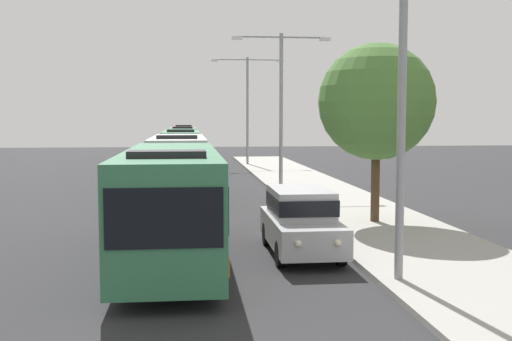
% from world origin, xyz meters
% --- Properties ---
extents(bus_lead, '(2.58, 10.51, 3.21)m').
position_xyz_m(bus_lead, '(-1.30, 10.94, 1.69)').
color(bus_lead, '#33724C').
rests_on(bus_lead, ground_plane).
extents(bus_second_in_line, '(2.58, 11.04, 3.21)m').
position_xyz_m(bus_second_in_line, '(-1.30, 24.16, 1.69)').
color(bus_second_in_line, silver).
rests_on(bus_second_in_line, ground_plane).
extents(bus_middle, '(2.58, 12.18, 3.21)m').
position_xyz_m(bus_middle, '(-1.30, 37.81, 1.69)').
color(bus_middle, '#33724C').
rests_on(bus_middle, ground_plane).
extents(bus_fourth_in_line, '(2.58, 11.05, 3.21)m').
position_xyz_m(bus_fourth_in_line, '(-1.30, 52.05, 1.69)').
color(bus_fourth_in_line, '#33724C').
rests_on(bus_fourth_in_line, ground_plane).
extents(bus_rear, '(2.58, 10.76, 3.21)m').
position_xyz_m(bus_rear, '(-1.30, 65.68, 1.69)').
color(bus_rear, maroon).
rests_on(bus_rear, ground_plane).
extents(white_suv, '(1.86, 4.76, 1.90)m').
position_xyz_m(white_suv, '(2.40, 11.23, 1.03)').
color(white_suv, '#B7B7BC').
rests_on(white_suv, ground_plane).
extents(streetlamp_near, '(5.06, 0.28, 9.00)m').
position_xyz_m(streetlamp_near, '(4.10, 7.67, 5.54)').
color(streetlamp_near, gray).
rests_on(streetlamp_near, sidewalk).
extents(streetlamp_mid, '(5.24, 0.28, 8.24)m').
position_xyz_m(streetlamp_mid, '(4.10, 26.47, 5.15)').
color(streetlamp_mid, gray).
rests_on(streetlamp_mid, sidewalk).
extents(streetlamp_far, '(5.97, 0.28, 8.81)m').
position_xyz_m(streetlamp_far, '(4.10, 45.27, 5.50)').
color(streetlamp_far, gray).
rests_on(streetlamp_far, sidewalk).
extents(roadside_tree, '(4.25, 4.25, 6.51)m').
position_xyz_m(roadside_tree, '(6.01, 15.78, 4.53)').
color(roadside_tree, '#4C3823').
rests_on(roadside_tree, sidewalk).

